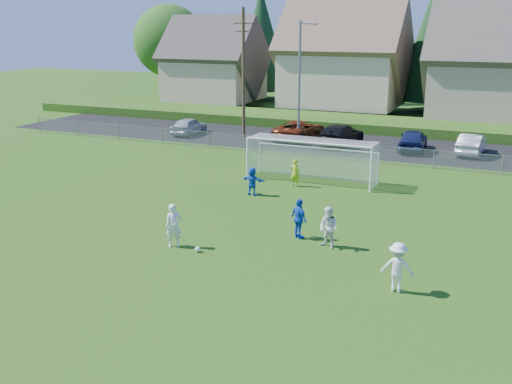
% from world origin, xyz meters
% --- Properties ---
extents(ground, '(160.00, 160.00, 0.00)m').
position_xyz_m(ground, '(0.00, 0.00, 0.00)').
color(ground, '#193D0C').
rests_on(ground, ground).
extents(asphalt_lot, '(60.00, 60.00, 0.00)m').
position_xyz_m(asphalt_lot, '(0.00, 27.50, 0.01)').
color(asphalt_lot, black).
rests_on(asphalt_lot, ground).
extents(grass_embankment, '(70.00, 6.00, 0.80)m').
position_xyz_m(grass_embankment, '(0.00, 35.00, 0.40)').
color(grass_embankment, '#1E420F').
rests_on(grass_embankment, ground).
extents(soccer_ball, '(0.22, 0.22, 0.22)m').
position_xyz_m(soccer_ball, '(-0.56, 3.51, 0.11)').
color(soccer_ball, white).
rests_on(soccer_ball, ground).
extents(player_white_a, '(0.78, 0.75, 1.79)m').
position_xyz_m(player_white_a, '(-1.75, 3.68, 0.90)').
color(player_white_a, white).
rests_on(player_white_a, ground).
extents(player_white_b, '(1.02, 0.91, 1.72)m').
position_xyz_m(player_white_b, '(4.06, 6.08, 0.86)').
color(player_white_b, white).
rests_on(player_white_b, ground).
extents(player_white_c, '(1.15, 0.69, 1.76)m').
position_xyz_m(player_white_c, '(7.42, 3.08, 0.88)').
color(player_white_c, white).
rests_on(player_white_c, ground).
extents(player_blue_a, '(1.07, 0.94, 1.74)m').
position_xyz_m(player_blue_a, '(2.58, 6.67, 0.87)').
color(player_blue_a, blue).
rests_on(player_blue_a, ground).
extents(player_blue_b, '(1.45, 0.66, 1.51)m').
position_xyz_m(player_blue_b, '(-1.95, 11.92, 0.76)').
color(player_blue_b, blue).
rests_on(player_blue_b, ground).
extents(goalkeeper, '(0.62, 0.46, 1.54)m').
position_xyz_m(goalkeeper, '(-0.50, 14.53, 0.77)').
color(goalkeeper, '#A3D018').
rests_on(goalkeeper, ground).
extents(car_a, '(1.77, 4.12, 1.39)m').
position_xyz_m(car_a, '(-14.14, 26.28, 0.69)').
color(car_a, '#A6A9AE').
rests_on(car_a, ground).
extents(car_c, '(3.11, 5.74, 1.53)m').
position_xyz_m(car_c, '(-5.06, 27.79, 0.76)').
color(car_c, '#5F1E0A').
rests_on(car_c, ground).
extents(car_d, '(2.69, 5.59, 1.57)m').
position_xyz_m(car_d, '(-1.51, 27.00, 0.79)').
color(car_d, black).
rests_on(car_d, ground).
extents(car_e, '(2.21, 4.71, 1.56)m').
position_xyz_m(car_e, '(3.82, 27.07, 0.78)').
color(car_e, '#151F4C').
rests_on(car_e, ground).
extents(car_f, '(1.78, 4.44, 1.44)m').
position_xyz_m(car_f, '(7.76, 27.48, 0.72)').
color(car_f, silver).
rests_on(car_f, ground).
extents(soccer_goal, '(7.42, 1.90, 2.50)m').
position_xyz_m(soccer_goal, '(0.00, 16.05, 1.63)').
color(soccer_goal, white).
rests_on(soccer_goal, ground).
extents(chainlink_fence, '(52.06, 0.06, 1.20)m').
position_xyz_m(chainlink_fence, '(0.00, 22.00, 0.63)').
color(chainlink_fence, gray).
rests_on(chainlink_fence, ground).
extents(streetlight, '(1.38, 0.18, 9.00)m').
position_xyz_m(streetlight, '(-4.45, 26.00, 4.84)').
color(streetlight, slate).
rests_on(streetlight, ground).
extents(utility_pole, '(1.60, 0.26, 10.00)m').
position_xyz_m(utility_pole, '(-9.50, 27.00, 5.15)').
color(utility_pole, '#473321').
rests_on(utility_pole, ground).
extents(houses_row, '(53.90, 11.45, 13.27)m').
position_xyz_m(houses_row, '(1.97, 42.46, 7.33)').
color(houses_row, tan).
rests_on(houses_row, ground).
extents(tree_row, '(65.98, 12.36, 13.80)m').
position_xyz_m(tree_row, '(1.04, 48.74, 6.91)').
color(tree_row, '#382616').
rests_on(tree_row, ground).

